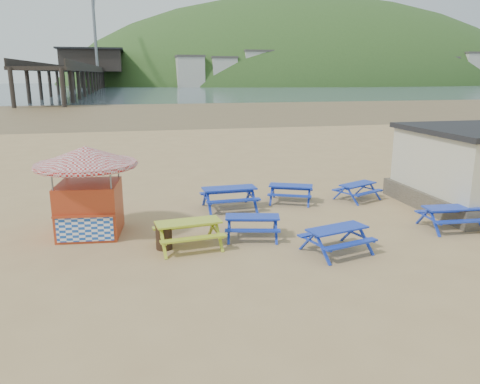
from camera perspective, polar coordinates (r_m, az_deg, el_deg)
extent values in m
plane|color=tan|center=(15.88, 1.98, -4.76)|extent=(400.00, 400.00, 0.00)
plane|color=olive|center=(69.81, -9.80, 9.78)|extent=(400.00, 400.00, 0.00)
plane|color=#455662|center=(184.62, -11.95, 12.32)|extent=(400.00, 400.00, 0.00)
cube|color=#1633B2|center=(18.18, -1.31, 0.46)|extent=(2.10, 0.88, 0.06)
cube|color=#1633B2|center=(18.90, -1.80, -0.01)|extent=(2.08, 0.36, 0.06)
cube|color=#1633B2|center=(17.61, -0.77, -1.07)|extent=(2.08, 0.36, 0.06)
cube|color=#1633B2|center=(19.27, 6.22, 0.78)|extent=(1.88, 1.33, 0.05)
cube|color=#1633B2|center=(19.90, 6.34, 0.40)|extent=(1.70, 0.93, 0.05)
cube|color=#1633B2|center=(18.77, 6.04, -0.43)|extent=(1.70, 0.93, 0.05)
cube|color=#1633B2|center=(20.19, 14.18, 0.96)|extent=(1.80, 1.29, 0.05)
cube|color=#1633B2|center=(20.59, 12.93, 0.54)|extent=(1.62, 0.91, 0.05)
cube|color=#1633B2|center=(19.92, 15.39, -0.07)|extent=(1.62, 0.91, 0.05)
cube|color=#1633B2|center=(15.04, 1.52, -3.03)|extent=(1.84, 1.06, 0.05)
cube|color=#1633B2|center=(15.67, 1.48, -3.35)|extent=(1.74, 0.64, 0.05)
cube|color=#1633B2|center=(14.58, 1.54, -4.72)|extent=(1.74, 0.64, 0.05)
cube|color=#1633B2|center=(14.08, 11.78, -4.38)|extent=(1.96, 1.17, 0.05)
cube|color=#1633B2|center=(14.61, 10.19, -4.78)|extent=(1.84, 0.73, 0.05)
cube|color=#1633B2|center=(13.74, 13.35, -6.20)|extent=(1.84, 0.73, 0.05)
cube|color=#1633B2|center=(17.40, 24.42, -1.75)|extent=(1.91, 0.85, 0.05)
cube|color=#1633B2|center=(17.98, 23.27, -2.11)|extent=(1.88, 0.39, 0.05)
cube|color=#1633B2|center=(16.99, 25.45, -3.25)|extent=(1.88, 0.39, 0.05)
cube|color=#CDD52A|center=(14.27, -6.33, -3.67)|extent=(2.04, 0.99, 0.05)
cube|color=#CDD52A|center=(14.98, -6.88, -4.06)|extent=(1.98, 0.50, 0.05)
cube|color=#CDD52A|center=(13.77, -5.66, -5.68)|extent=(1.98, 0.50, 0.05)
cube|color=#A9371A|center=(16.10, -17.82, -1.96)|extent=(2.09, 2.09, 1.73)
cube|color=#A9371A|center=(15.15, -18.53, -2.84)|extent=(1.90, 0.29, 0.07)
cube|color=#194CB2|center=(15.30, -18.38, -4.36)|extent=(1.72, 0.22, 0.78)
cone|color=silver|center=(15.72, -18.31, 4.26)|extent=(3.62, 3.62, 0.61)
cylinder|color=silver|center=(15.77, -18.23, 3.17)|extent=(3.52, 3.52, 0.16)
cylinder|color=#322214|center=(14.37, -9.26, -5.44)|extent=(0.49, 0.49, 0.75)
cylinder|color=#322214|center=(14.25, -9.32, -3.99)|extent=(0.53, 0.53, 0.04)
cube|color=black|center=(190.03, -17.67, 13.82)|extent=(9.00, 220.00, 0.60)
cube|color=black|center=(201.06, -17.51, 14.96)|extent=(22.00, 30.00, 8.00)
cube|color=black|center=(201.21, -17.61, 16.19)|extent=(24.00, 32.00, 0.60)
cylinder|color=slate|center=(179.47, -17.29, 18.35)|extent=(1.00, 1.00, 28.00)
ellipsoid|color=#2D4C1E|center=(262.35, 8.26, 10.76)|extent=(264.00, 144.00, 108.00)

